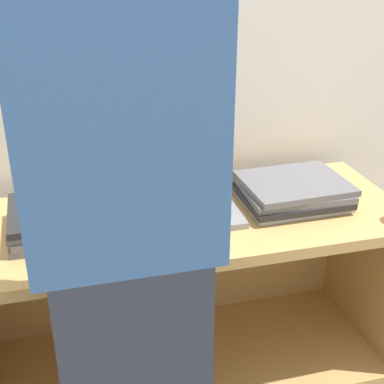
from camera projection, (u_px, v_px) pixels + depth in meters
wall_back at (156, 3)px, 1.75m from camera, size 8.00×0.05×2.40m
cart at (181, 284)px, 1.86m from camera, size 1.41×0.55×0.61m
laptop_open at (180, 192)px, 1.71m from camera, size 0.33×0.40×0.25m
laptop_stack_left at (67, 218)px, 1.58m from camera, size 0.34×0.28×0.08m
laptop_stack_right at (292, 192)px, 1.74m from camera, size 0.34×0.29×0.08m
person at (126, 241)px, 1.15m from camera, size 0.40×0.53×1.60m
inventory_tag at (68, 214)px, 1.50m from camera, size 0.06×0.02×0.01m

